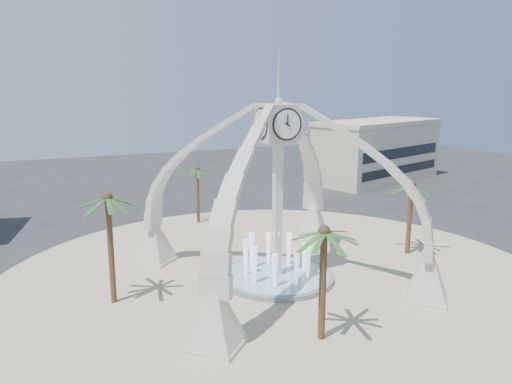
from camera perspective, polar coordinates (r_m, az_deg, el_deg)
name	(u,v)px	position (r m, az deg, el deg)	size (l,w,h in m)	color
ground	(277,280)	(35.89, 2.38, -9.99)	(140.00, 140.00, 0.00)	#282828
plaza	(277,279)	(35.88, 2.38, -9.95)	(40.00, 40.00, 0.06)	#C4B492
clock_tower	(278,190)	(33.98, 2.48, 0.20)	(17.94, 17.94, 16.30)	beige
fountain	(277,276)	(35.78, 2.39, -9.57)	(8.00, 8.00, 3.62)	gray
building_ne	(377,150)	(73.70, 13.70, 4.65)	(21.87, 14.17, 8.60)	beige
palm_east	(412,185)	(41.44, 17.37, 0.75)	(5.00, 5.00, 6.58)	brown
palm_west	(108,199)	(31.51, -16.60, -0.78)	(5.09, 5.09, 7.61)	brown
palm_north	(197,170)	(49.16, -6.74, 2.52)	(4.31, 4.31, 6.09)	brown
palm_south	(324,233)	(26.13, 7.80, -4.66)	(4.78, 4.78, 6.88)	brown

